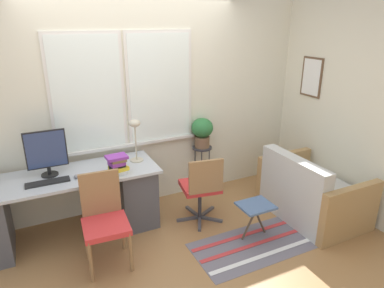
# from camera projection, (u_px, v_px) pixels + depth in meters

# --- Properties ---
(ground_plane) EXTENTS (14.00, 14.00, 0.00)m
(ground_plane) POSITION_uv_depth(u_px,v_px,m) (164.00, 229.00, 3.96)
(ground_plane) COLOR #9E7042
(wall_back_with_window) EXTENTS (9.00, 0.12, 2.70)m
(wall_back_with_window) POSITION_uv_depth(u_px,v_px,m) (137.00, 101.00, 4.13)
(wall_back_with_window) COLOR beige
(wall_back_with_window) RESTS_ON ground_plane
(wall_right_with_picture) EXTENTS (0.08, 9.00, 2.70)m
(wall_right_with_picture) POSITION_uv_depth(u_px,v_px,m) (324.00, 96.00, 4.42)
(wall_right_with_picture) COLOR beige
(wall_right_with_picture) RESTS_ON ground_plane
(desk) EXTENTS (2.00, 0.68, 0.74)m
(desk) POSITION_uv_depth(u_px,v_px,m) (67.00, 204.00, 3.71)
(desk) COLOR #B2B7BC
(desk) RESTS_ON ground_plane
(monitor) EXTENTS (0.41, 0.17, 0.49)m
(monitor) POSITION_uv_depth(u_px,v_px,m) (46.00, 152.00, 3.51)
(monitor) COLOR black
(monitor) RESTS_ON desk
(keyboard) EXTENTS (0.42, 0.12, 0.02)m
(keyboard) POSITION_uv_depth(u_px,v_px,m) (48.00, 182.00, 3.42)
(keyboard) COLOR black
(keyboard) RESTS_ON desk
(mouse) EXTENTS (0.04, 0.07, 0.03)m
(mouse) POSITION_uv_depth(u_px,v_px,m) (76.00, 176.00, 3.53)
(mouse) COLOR slate
(mouse) RESTS_ON desk
(desk_lamp) EXTENTS (0.15, 0.15, 0.49)m
(desk_lamp) POSITION_uv_depth(u_px,v_px,m) (135.00, 130.00, 3.85)
(desk_lamp) COLOR #BCB299
(desk_lamp) RESTS_ON desk
(book_stack) EXTENTS (0.23, 0.19, 0.20)m
(book_stack) POSITION_uv_depth(u_px,v_px,m) (117.00, 164.00, 3.62)
(book_stack) COLOR white
(book_stack) RESTS_ON desk
(desk_chair_wooden) EXTENTS (0.45, 0.46, 0.91)m
(desk_chair_wooden) POSITION_uv_depth(u_px,v_px,m) (104.00, 218.00, 3.29)
(desk_chair_wooden) COLOR olive
(desk_chair_wooden) RESTS_ON ground_plane
(office_chair_swivel) EXTENTS (0.55, 0.55, 0.85)m
(office_chair_swivel) POSITION_uv_depth(u_px,v_px,m) (202.00, 187.00, 3.96)
(office_chair_swivel) COLOR #47474C
(office_chair_swivel) RESTS_ON ground_plane
(couch_loveseat) EXTENTS (0.82, 1.18, 0.81)m
(couch_loveseat) POSITION_uv_depth(u_px,v_px,m) (310.00, 195.00, 4.15)
(couch_loveseat) COLOR beige
(couch_loveseat) RESTS_ON ground_plane
(plant_stand) EXTENTS (0.26, 0.26, 0.67)m
(plant_stand) POSITION_uv_depth(u_px,v_px,m) (202.00, 153.00, 4.62)
(plant_stand) COLOR #333338
(plant_stand) RESTS_ON ground_plane
(potted_plant) EXTENTS (0.29, 0.29, 0.40)m
(potted_plant) POSITION_uv_depth(u_px,v_px,m) (202.00, 131.00, 4.51)
(potted_plant) COLOR brown
(potted_plant) RESTS_ON plant_stand
(floor_rug_striped) EXTENTS (1.42, 0.67, 0.01)m
(floor_rug_striped) POSITION_uv_depth(u_px,v_px,m) (257.00, 244.00, 3.69)
(floor_rug_striped) COLOR slate
(floor_rug_striped) RESTS_ON ground_plane
(folding_stool) EXTENTS (0.36, 0.31, 0.40)m
(folding_stool) POSITION_uv_depth(u_px,v_px,m) (256.00, 208.00, 3.71)
(folding_stool) COLOR slate
(folding_stool) RESTS_ON ground_plane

